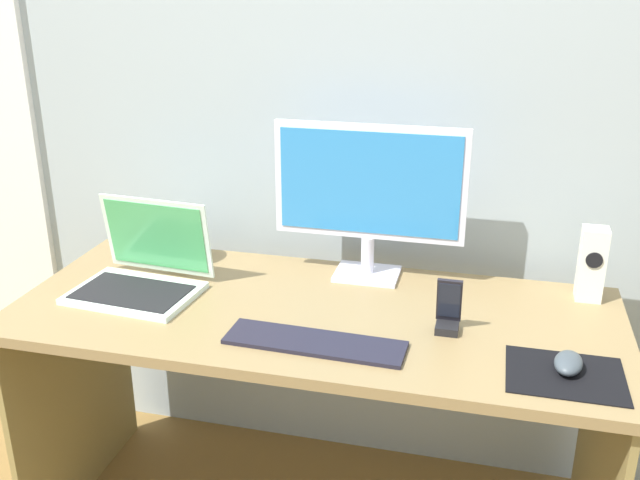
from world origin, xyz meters
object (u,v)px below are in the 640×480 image
at_px(keyboard_external, 315,343).
at_px(mouse, 568,363).
at_px(speaker_right, 592,264).
at_px(laptop, 142,273).
at_px(monitor, 369,192).
at_px(phone_in_dock, 448,313).
at_px(fishbowl, 182,239).

bearing_deg(keyboard_external, mouse, 3.91).
height_order(speaker_right, laptop, laptop).
distance_m(monitor, phone_in_dock, 0.42).
xyz_separation_m(monitor, laptop, (-0.58, -0.24, -0.20)).
distance_m(monitor, speaker_right, 0.61).
distance_m(fishbowl, keyboard_external, 0.65).
relative_size(fishbowl, keyboard_external, 0.33).
bearing_deg(laptop, monitor, 22.47).
distance_m(speaker_right, phone_in_dock, 0.44).
bearing_deg(speaker_right, laptop, -168.69).
distance_m(mouse, phone_in_dock, 0.30).
xyz_separation_m(laptop, keyboard_external, (0.53, -0.18, -0.04)).
xyz_separation_m(fishbowl, keyboard_external, (0.51, -0.40, -0.06)).
xyz_separation_m(monitor, phone_in_dock, (0.25, -0.27, -0.20)).
bearing_deg(speaker_right, keyboard_external, -147.11).
relative_size(monitor, fishbowl, 3.75).
height_order(monitor, phone_in_dock, monitor).
relative_size(monitor, speaker_right, 2.66).
bearing_deg(keyboard_external, laptop, 163.24).
height_order(speaker_right, phone_in_dock, speaker_right).
distance_m(keyboard_external, mouse, 0.57).
height_order(keyboard_external, mouse, mouse).
xyz_separation_m(laptop, mouse, (1.10, -0.16, -0.03)).
relative_size(laptop, fishbowl, 2.46).
bearing_deg(laptop, fishbowl, 85.17).
height_order(laptop, mouse, laptop).
bearing_deg(phone_in_dock, fishbowl, 162.48).
relative_size(fishbowl, phone_in_dock, 1.03).
xyz_separation_m(speaker_right, keyboard_external, (-0.64, -0.41, -0.09)).
height_order(speaker_right, keyboard_external, speaker_right).
bearing_deg(phone_in_dock, mouse, -25.05).
relative_size(fishbowl, mouse, 1.41).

